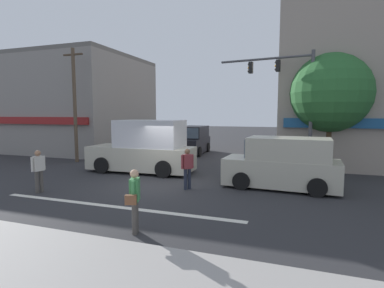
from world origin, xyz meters
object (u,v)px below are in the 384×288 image
at_px(traffic_light_mast, 291,92).
at_px(van_crossing_center, 283,164).
at_px(pedestrian_far_side, 187,166).
at_px(street_tree, 331,93).
at_px(box_truck_parked_curbside, 144,149).
at_px(pedestrian_mid_crossing, 38,169).
at_px(pedestrian_foreground_with_bag, 135,197).
at_px(van_approaching_near, 193,141).
at_px(utility_pole_far_right, 342,93).
at_px(utility_pole_near_left, 75,104).

bearing_deg(traffic_light_mast, van_crossing_center, -92.79).
distance_m(traffic_light_mast, pedestrian_far_side, 7.08).
bearing_deg(pedestrian_far_side, traffic_light_mast, 52.60).
bearing_deg(van_crossing_center, street_tree, 64.27).
bearing_deg(van_crossing_center, box_truck_parked_curbside, 170.56).
relative_size(van_crossing_center, pedestrian_mid_crossing, 2.81).
bearing_deg(traffic_light_mast, box_truck_parked_curbside, -162.12).
xyz_separation_m(pedestrian_foreground_with_bag, pedestrian_far_side, (-0.29, 4.70, -0.00)).
relative_size(pedestrian_mid_crossing, pedestrian_far_side, 1.00).
distance_m(van_approaching_near, pedestrian_foreground_with_bag, 15.72).
relative_size(traffic_light_mast, van_crossing_center, 1.32).
xyz_separation_m(utility_pole_far_right, pedestrian_far_side, (-6.67, -9.22, -3.37)).
height_order(van_approaching_near, van_crossing_center, same).
xyz_separation_m(utility_pole_far_right, box_truck_parked_curbside, (-10.07, -6.55, -3.06)).
distance_m(van_approaching_near, pedestrian_mid_crossing, 13.10).
bearing_deg(pedestrian_foreground_with_bag, box_truck_parked_curbside, 116.58).
bearing_deg(traffic_light_mast, utility_pole_far_right, 56.01).
bearing_deg(pedestrian_foreground_with_bag, pedestrian_mid_crossing, 157.60).
bearing_deg(van_approaching_near, pedestrian_far_side, -71.93).
height_order(street_tree, van_approaching_near, street_tree).
relative_size(box_truck_parked_curbside, pedestrian_foreground_with_bag, 3.37).
xyz_separation_m(street_tree, traffic_light_mast, (-1.91, -0.81, 0.04)).
relative_size(street_tree, pedestrian_mid_crossing, 3.70).
distance_m(van_approaching_near, pedestrian_far_side, 11.12).
bearing_deg(van_approaching_near, utility_pole_far_right, -7.61).
height_order(street_tree, box_truck_parked_curbside, street_tree).
distance_m(street_tree, utility_pole_far_right, 3.54).
bearing_deg(pedestrian_far_side, pedestrian_foreground_with_bag, -86.51).
distance_m(street_tree, utility_pole_near_left, 14.94).
distance_m(street_tree, pedestrian_mid_crossing, 14.12).
relative_size(street_tree, traffic_light_mast, 1.00).
relative_size(utility_pole_near_left, van_crossing_center, 1.52).
bearing_deg(box_truck_parked_curbside, pedestrian_mid_crossing, -110.58).
bearing_deg(traffic_light_mast, van_approaching_near, 142.60).
height_order(van_approaching_near, pedestrian_far_side, van_approaching_near).
bearing_deg(utility_pole_far_right, traffic_light_mast, -123.99).
bearing_deg(utility_pole_near_left, van_approaching_near, 48.28).
bearing_deg(pedestrian_foreground_with_bag, pedestrian_far_side, 93.49).
xyz_separation_m(van_crossing_center, pedestrian_foreground_with_bag, (-3.37, -6.20, -0.05)).
height_order(traffic_light_mast, pedestrian_mid_crossing, traffic_light_mast).
relative_size(utility_pole_near_left, utility_pole_far_right, 0.86).
relative_size(van_approaching_near, pedestrian_mid_crossing, 2.82).
bearing_deg(van_approaching_near, van_crossing_center, -51.92).
distance_m(utility_pole_far_right, box_truck_parked_curbside, 12.40).
bearing_deg(utility_pole_near_left, pedestrian_far_side, -24.87).
relative_size(box_truck_parked_curbside, pedestrian_far_side, 3.37).
xyz_separation_m(utility_pole_far_right, van_crossing_center, (-3.01, -7.72, -3.31)).
distance_m(utility_pole_near_left, van_approaching_near, 8.93).
distance_m(pedestrian_foreground_with_bag, pedestrian_mid_crossing, 6.05).
relative_size(traffic_light_mast, pedestrian_foreground_with_bag, 3.71).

